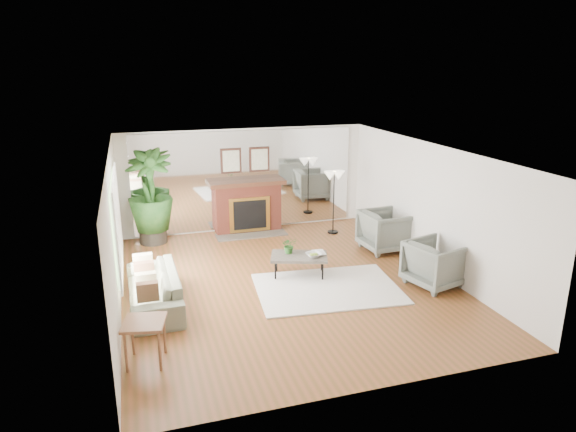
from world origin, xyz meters
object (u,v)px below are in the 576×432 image
object	(u,v)px
sofa	(154,289)
side_table	(144,328)
potted_ficus	(150,194)
armchair_front	(435,263)
floor_lamp	(334,181)
coffee_table	(299,257)
armchair_back	(385,231)
fireplace	(248,205)

from	to	relation	value
sofa	side_table	size ratio (longest dim) A/B	3.19
side_table	potted_ficus	bearing A→B (deg)	85.93
potted_ficus	sofa	bearing A→B (deg)	-92.80
armchair_front	potted_ficus	world-z (taller)	potted_ficus
floor_lamp	side_table	bearing A→B (deg)	-135.48
coffee_table	potted_ficus	size ratio (longest dim) A/B	0.57
side_table	armchair_back	bearing A→B (deg)	30.35
fireplace	armchair_front	bearing A→B (deg)	-58.01
sofa	armchair_front	xyz separation A→B (m)	(5.05, -0.68, 0.12)
armchair_front	potted_ficus	size ratio (longest dim) A/B	0.44
fireplace	armchair_back	size ratio (longest dim) A/B	2.08
coffee_table	armchair_back	xyz separation A→B (m)	(2.28, 0.84, 0.05)
side_table	sofa	bearing A→B (deg)	83.55
sofa	armchair_back	xyz separation A→B (m)	(5.05, 1.30, 0.14)
potted_ficus	side_table	bearing A→B (deg)	-94.07
coffee_table	side_table	world-z (taller)	side_table
armchair_back	coffee_table	bearing A→B (deg)	106.47
coffee_table	floor_lamp	size ratio (longest dim) A/B	0.80
armchair_back	potted_ficus	bearing A→B (deg)	63.86
potted_ficus	floor_lamp	size ratio (longest dim) A/B	1.40
fireplace	coffee_table	distance (m)	3.05
armchair_front	potted_ficus	bearing A→B (deg)	35.70
fireplace	armchair_front	size ratio (longest dim) A/B	2.17
sofa	armchair_back	bearing A→B (deg)	103.36
fireplace	sofa	world-z (taller)	fireplace
coffee_table	side_table	distance (m)	3.72
fireplace	armchair_front	distance (m)	4.91
armchair_front	side_table	world-z (taller)	armchair_front
armchair_back	floor_lamp	xyz separation A→B (m)	(-0.65, 1.45, 0.86)
fireplace	sofa	size ratio (longest dim) A/B	0.98
fireplace	sofa	xyz separation A→B (m)	(-2.45, -3.49, -0.35)
armchair_back	floor_lamp	bearing A→B (deg)	20.44
sofa	coffee_table	bearing A→B (deg)	98.47
armchair_back	floor_lamp	distance (m)	1.81
armchair_back	armchair_front	bearing A→B (deg)	176.35
floor_lamp	fireplace	bearing A→B (deg)	159.45
potted_ficus	floor_lamp	distance (m)	4.28
fireplace	armchair_front	world-z (taller)	fireplace
side_table	armchair_front	bearing A→B (deg)	11.76
coffee_table	armchair_back	bearing A→B (deg)	20.12
coffee_table	side_table	size ratio (longest dim) A/B	1.86
potted_ficus	floor_lamp	xyz separation A→B (m)	(4.24, -0.57, 0.16)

